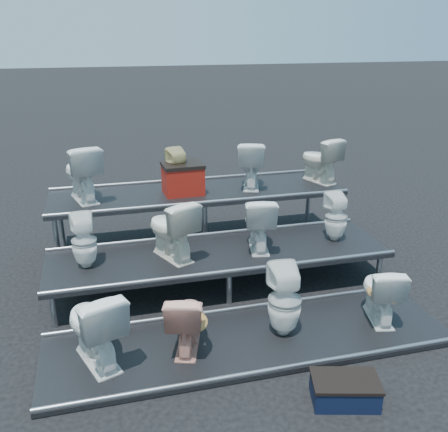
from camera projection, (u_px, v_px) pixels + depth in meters
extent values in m
plane|color=black|center=(219.00, 284.00, 6.39)|extent=(80.00, 80.00, 0.00)
cube|color=black|center=(249.00, 340.00, 5.20)|extent=(4.20, 1.20, 0.06)
cube|color=black|center=(219.00, 268.00, 6.31)|extent=(4.20, 1.20, 0.46)
cube|color=black|center=(198.00, 218.00, 7.42)|extent=(4.20, 1.20, 0.86)
imported|color=white|center=(94.00, 326.00, 4.69)|extent=(0.68, 0.88, 0.79)
imported|color=#E9A08A|center=(186.00, 319.00, 4.92)|extent=(0.54, 0.72, 0.65)
imported|color=white|center=(285.00, 300.00, 5.14)|extent=(0.38, 0.38, 0.78)
imported|color=white|center=(381.00, 292.00, 5.43)|extent=(0.51, 0.71, 0.66)
imported|color=white|center=(84.00, 241.00, 5.74)|extent=(0.32, 0.32, 0.65)
imported|color=white|center=(171.00, 229.00, 5.96)|extent=(0.67, 0.84, 0.75)
imported|color=white|center=(259.00, 222.00, 6.23)|extent=(0.52, 0.75, 0.69)
imported|color=white|center=(336.00, 217.00, 6.49)|extent=(0.29, 0.30, 0.64)
imported|color=white|center=(82.00, 172.00, 6.75)|extent=(0.62, 0.85, 0.78)
imported|color=#CCBD7F|center=(178.00, 171.00, 7.09)|extent=(0.34, 0.35, 0.64)
imported|color=white|center=(251.00, 164.00, 7.33)|extent=(0.58, 0.77, 0.70)
imported|color=white|center=(320.00, 160.00, 7.59)|extent=(0.58, 0.76, 0.69)
cube|color=maroon|center=(183.00, 180.00, 7.09)|extent=(0.56, 0.46, 0.39)
cube|color=black|center=(345.00, 392.00, 4.36)|extent=(0.63, 0.47, 0.20)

